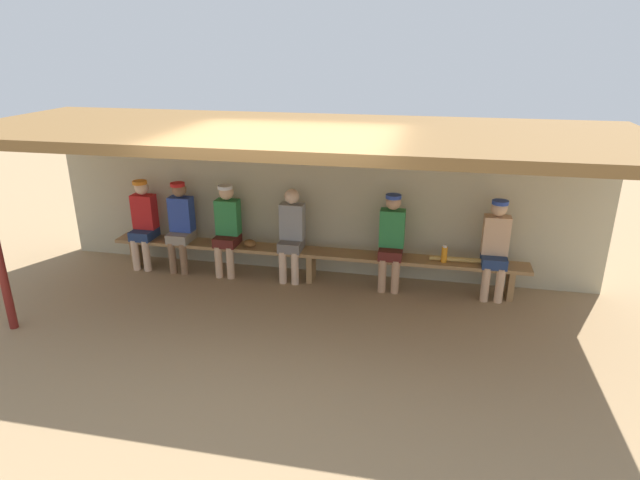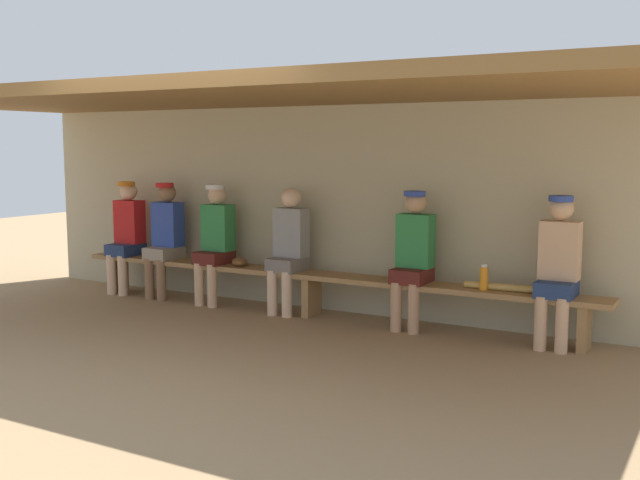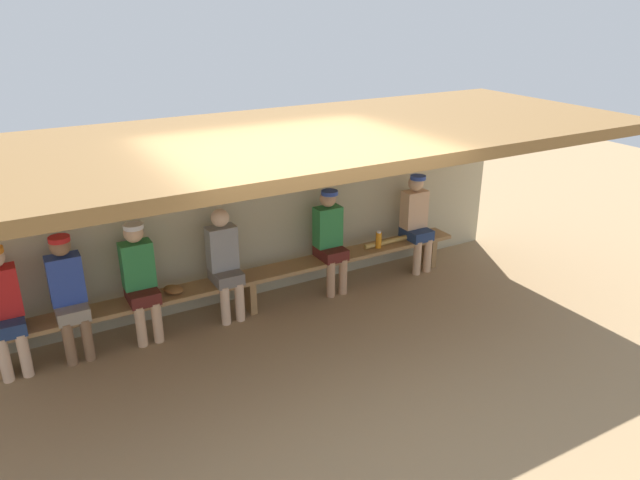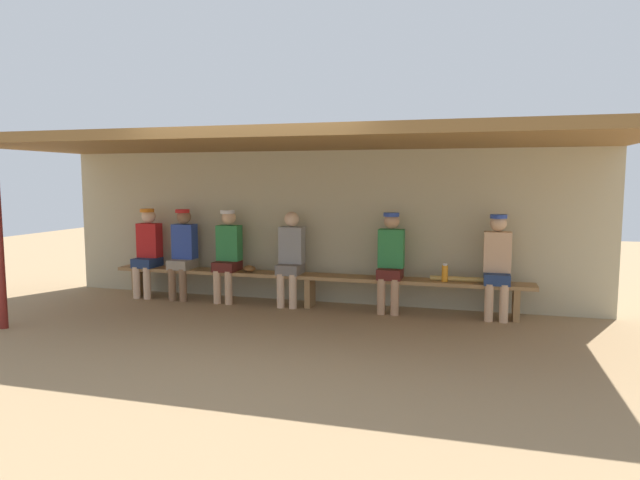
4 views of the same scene
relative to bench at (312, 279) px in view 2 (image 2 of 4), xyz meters
name	(u,v)px [view 2 (image 2 of 4)]	position (x,y,z in m)	size (l,w,h in m)	color
ground_plane	(223,350)	(0.00, -1.55, -0.39)	(24.00, 24.00, 0.00)	#9E7F59
back_wall	(332,208)	(0.00, 0.45, 0.71)	(8.00, 0.20, 2.20)	#B7AD8C
dugout_roof	(265,93)	(0.00, -0.85, 1.87)	(8.00, 2.80, 0.12)	brown
bench	(312,279)	(0.00, 0.00, 0.00)	(6.00, 0.36, 0.46)	#9E7547
player_with_sunglasses	(165,234)	(-1.99, 0.00, 0.36)	(0.34, 0.42, 1.34)	gray
player_leftmost	(215,238)	(-1.26, 0.00, 0.36)	(0.34, 0.42, 1.34)	#591E19
player_near_post	(413,253)	(1.13, 0.00, 0.36)	(0.34, 0.42, 1.34)	#591E19
player_in_white	(558,264)	(2.50, 0.00, 0.36)	(0.34, 0.42, 1.34)	navy
player_in_red	(289,245)	(-0.28, 0.00, 0.34)	(0.34, 0.42, 1.34)	slate
player_middle	(127,231)	(-2.59, 0.00, 0.36)	(0.34, 0.42, 1.34)	navy
water_bottle_orange	(484,278)	(1.85, -0.04, 0.19)	(0.08, 0.08, 0.24)	orange
baseball_glove_worn	(240,262)	(-0.91, -0.01, 0.12)	(0.24, 0.17, 0.09)	brown
baseball_bat	(510,288)	(2.09, 0.00, 0.11)	(0.07, 0.07, 0.84)	tan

